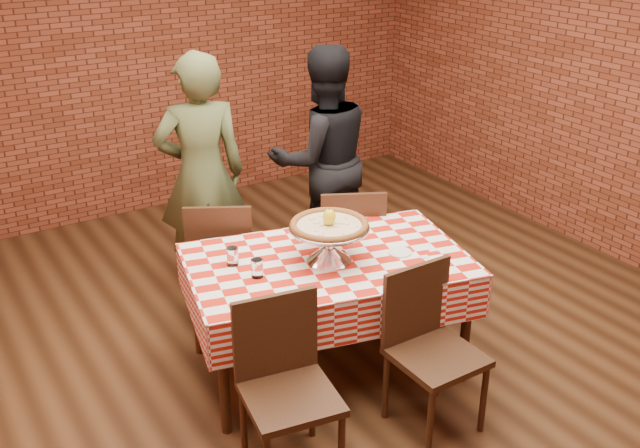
# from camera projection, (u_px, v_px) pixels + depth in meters

# --- Properties ---
(ground) EXTENTS (6.00, 6.00, 0.00)m
(ground) POSITION_uv_depth(u_px,v_px,m) (330.00, 359.00, 4.69)
(ground) COLOR black
(ground) RESTS_ON ground
(back_wall) EXTENTS (5.50, 0.00, 5.50)m
(back_wall) POSITION_uv_depth(u_px,v_px,m) (145.00, 53.00, 6.40)
(back_wall) COLOR maroon
(back_wall) RESTS_ON ground
(table) EXTENTS (1.81, 1.33, 0.75)m
(table) POSITION_uv_depth(u_px,v_px,m) (327.00, 314.00, 4.48)
(table) COLOR #3A1F12
(table) RESTS_ON ground
(tablecloth) EXTENTS (1.85, 1.37, 0.28)m
(tablecloth) POSITION_uv_depth(u_px,v_px,m) (327.00, 279.00, 4.38)
(tablecloth) COLOR red
(tablecloth) RESTS_ON table
(pizza_stand) EXTENTS (0.66, 0.66, 0.21)m
(pizza_stand) POSITION_uv_depth(u_px,v_px,m) (329.00, 244.00, 4.26)
(pizza_stand) COLOR silver
(pizza_stand) RESTS_ON tablecloth
(pizza) EXTENTS (0.63, 0.63, 0.03)m
(pizza) POSITION_uv_depth(u_px,v_px,m) (329.00, 226.00, 4.21)
(pizza) COLOR beige
(pizza) RESTS_ON pizza_stand
(lemon) EXTENTS (0.10, 0.10, 0.10)m
(lemon) POSITION_uv_depth(u_px,v_px,m) (329.00, 217.00, 4.19)
(lemon) COLOR yellow
(lemon) RESTS_ON pizza
(water_glass_left) EXTENTS (0.08, 0.08, 0.11)m
(water_glass_left) POSITION_uv_depth(u_px,v_px,m) (257.00, 268.00, 4.10)
(water_glass_left) COLOR white
(water_glass_left) RESTS_ON tablecloth
(water_glass_right) EXTENTS (0.08, 0.08, 0.11)m
(water_glass_right) POSITION_uv_depth(u_px,v_px,m) (232.00, 256.00, 4.23)
(water_glass_right) COLOR white
(water_glass_right) RESTS_ON tablecloth
(side_plate) EXTENTS (0.17, 0.17, 0.01)m
(side_plate) POSITION_uv_depth(u_px,v_px,m) (400.00, 252.00, 4.38)
(side_plate) COLOR white
(side_plate) RESTS_ON tablecloth
(sweetener_packet_a) EXTENTS (0.06, 0.05, 0.00)m
(sweetener_packet_a) POSITION_uv_depth(u_px,v_px,m) (424.00, 257.00, 4.33)
(sweetener_packet_a) COLOR white
(sweetener_packet_a) RESTS_ON tablecloth
(sweetener_packet_b) EXTENTS (0.06, 0.05, 0.00)m
(sweetener_packet_b) POSITION_uv_depth(u_px,v_px,m) (433.00, 250.00, 4.41)
(sweetener_packet_b) COLOR white
(sweetener_packet_b) RESTS_ON tablecloth
(condiment_caddy) EXTENTS (0.11, 0.10, 0.14)m
(condiment_caddy) POSITION_uv_depth(u_px,v_px,m) (318.00, 228.00, 4.55)
(condiment_caddy) COLOR silver
(condiment_caddy) RESTS_ON tablecloth
(chair_near_left) EXTENTS (0.52, 0.52, 0.93)m
(chair_near_left) POSITION_uv_depth(u_px,v_px,m) (290.00, 396.00, 3.61)
(chair_near_left) COLOR #3A1F12
(chair_near_left) RESTS_ON ground
(chair_near_right) EXTENTS (0.44, 0.44, 0.92)m
(chair_near_right) POSITION_uv_depth(u_px,v_px,m) (437.00, 355.00, 3.93)
(chair_near_right) COLOR #3A1F12
(chair_near_right) RESTS_ON ground
(chair_far_left) EXTENTS (0.59, 0.59, 0.92)m
(chair_far_left) POSITION_uv_depth(u_px,v_px,m) (223.00, 257.00, 4.99)
(chair_far_left) COLOR #3A1F12
(chair_far_left) RESTS_ON ground
(chair_far_right) EXTENTS (0.59, 0.59, 0.92)m
(chair_far_right) POSITION_uv_depth(u_px,v_px,m) (349.00, 243.00, 5.18)
(chair_far_right) COLOR #3A1F12
(chair_far_right) RESTS_ON ground
(diner_olive) EXTENTS (0.73, 0.57, 1.78)m
(diner_olive) POSITION_uv_depth(u_px,v_px,m) (201.00, 175.00, 5.21)
(diner_olive) COLOR #47502D
(diner_olive) RESTS_ON ground
(diner_black) EXTENTS (0.96, 0.81, 1.74)m
(diner_black) POSITION_uv_depth(u_px,v_px,m) (322.00, 159.00, 5.58)
(diner_black) COLOR black
(diner_black) RESTS_ON ground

